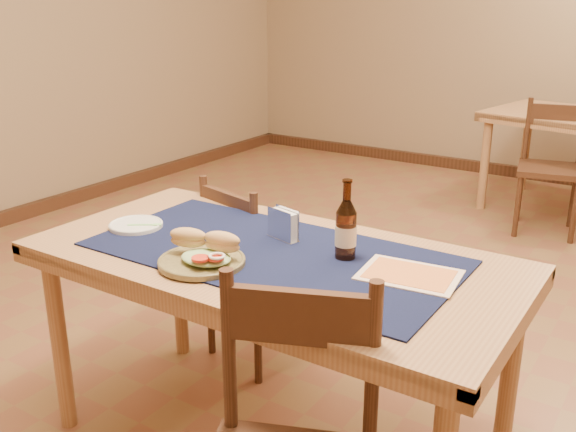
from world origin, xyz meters
The scene contains 12 objects.
room centered at (0.00, 0.00, 1.40)m, with size 6.04×7.04×2.84m.
main_table centered at (0.00, -0.80, 0.67)m, with size 1.60×0.80×0.75m.
placemat centered at (0.00, -0.80, 0.75)m, with size 1.20×0.60×0.01m, color #0E1234.
baseboard centered at (0.00, 0.00, 0.05)m, with size 6.00×7.00×0.10m.
chair_main_far centered at (-0.41, -0.33, 0.44)m, with size 0.47×0.47×0.84m.
chair_back_near centered at (0.29, 2.14, 0.46)m, with size 0.49×0.49×0.89m.
sandwich_plate centered at (-0.12, -1.00, 0.78)m, with size 0.27×0.27×0.10m.
side_plate centered at (-0.54, -0.87, 0.76)m, with size 0.19×0.19×0.02m.
fork centered at (-0.50, -0.86, 0.77)m, with size 0.11×0.08×0.00m.
beer_bottle centered at (0.22, -0.71, 0.85)m, with size 0.07×0.07×0.26m.
napkin_holder centered at (-0.03, -0.68, 0.81)m, with size 0.13×0.07×0.11m.
menu_card centered at (0.45, -0.73, 0.76)m, with size 0.31×0.24×0.01m.
Camera 1 is at (1.10, -2.39, 1.53)m, focal length 40.00 mm.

